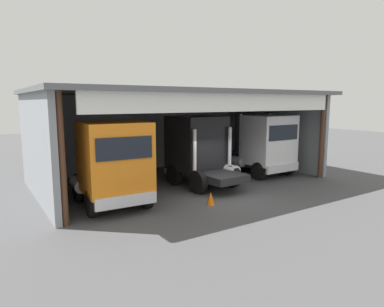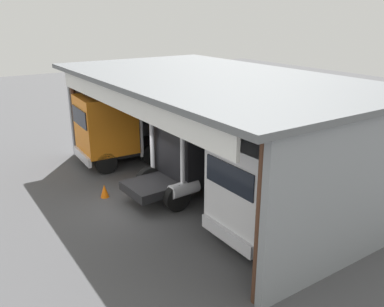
# 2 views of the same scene
# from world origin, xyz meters

# --- Properties ---
(ground_plane) EXTENTS (80.00, 80.00, 0.00)m
(ground_plane) POSITION_xyz_m (0.00, 0.00, 0.00)
(ground_plane) COLOR #4C4C4F
(ground_plane) RESTS_ON ground
(workshop_shed) EXTENTS (15.15, 8.74, 4.88)m
(workshop_shed) POSITION_xyz_m (0.00, 4.81, 3.40)
(workshop_shed) COLOR gray
(workshop_shed) RESTS_ON ground
(truck_orange_right_bay) EXTENTS (2.71, 5.12, 3.53)m
(truck_orange_right_bay) POSITION_xyz_m (-4.87, 1.24, 1.86)
(truck_orange_right_bay) COLOR orange
(truck_orange_right_bay) RESTS_ON ground
(truck_black_yard_outside) EXTENTS (2.76, 4.49, 3.58)m
(truck_black_yard_outside) POSITION_xyz_m (0.27, 2.54, 1.90)
(truck_black_yard_outside) COLOR black
(truck_black_yard_outside) RESTS_ON ground
(truck_white_center_left_bay) EXTENTS (2.74, 4.64, 3.61)m
(truck_white_center_left_bay) POSITION_xyz_m (4.76, 2.29, 1.83)
(truck_white_center_left_bay) COLOR white
(truck_white_center_left_bay) RESTS_ON ground
(oil_drum) EXTENTS (0.58, 0.58, 0.93)m
(oil_drum) POSITION_xyz_m (-2.27, 6.92, 0.47)
(oil_drum) COLOR #194CB2
(oil_drum) RESTS_ON ground
(tool_cart) EXTENTS (0.90, 0.60, 1.00)m
(tool_cart) POSITION_xyz_m (2.30, 6.44, 0.50)
(tool_cart) COLOR red
(tool_cart) RESTS_ON ground
(traffic_cone) EXTENTS (0.36, 0.36, 0.56)m
(traffic_cone) POSITION_xyz_m (-1.33, -0.68, 0.28)
(traffic_cone) COLOR orange
(traffic_cone) RESTS_ON ground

